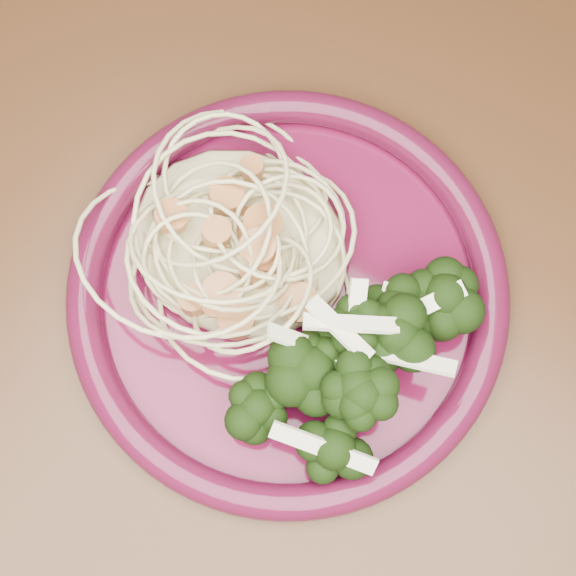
# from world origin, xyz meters

# --- Properties ---
(dining_table) EXTENTS (1.20, 0.80, 0.75)m
(dining_table) POSITION_xyz_m (0.00, 0.00, 0.65)
(dining_table) COLOR #472814
(dining_table) RESTS_ON ground
(dinner_plate) EXTENTS (0.33, 0.33, 0.02)m
(dinner_plate) POSITION_xyz_m (0.03, 0.06, 0.76)
(dinner_plate) COLOR #510A26
(dinner_plate) RESTS_ON dining_table
(spaghetti_pile) EXTENTS (0.16, 0.15, 0.03)m
(spaghetti_pile) POSITION_xyz_m (-0.01, 0.07, 0.77)
(spaghetti_pile) COLOR beige
(spaghetti_pile) RESTS_ON dinner_plate
(scallop_cluster) EXTENTS (0.14, 0.14, 0.04)m
(scallop_cluster) POSITION_xyz_m (-0.01, 0.07, 0.80)
(scallop_cluster) COLOR #C68247
(scallop_cluster) RESTS_ON spaghetti_pile
(broccoli_pile) EXTENTS (0.13, 0.17, 0.05)m
(broccoli_pile) POSITION_xyz_m (0.08, 0.04, 0.78)
(broccoli_pile) COLOR black
(broccoli_pile) RESTS_ON dinner_plate
(onion_garnish) EXTENTS (0.09, 0.11, 0.05)m
(onion_garnish) POSITION_xyz_m (0.08, 0.04, 0.81)
(onion_garnish) COLOR #E8E8C3
(onion_garnish) RESTS_ON broccoli_pile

